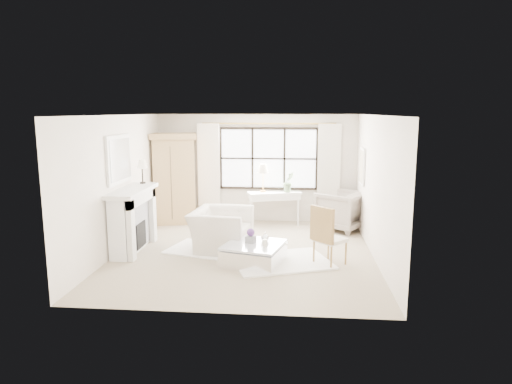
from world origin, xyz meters
TOP-DOWN VIEW (x-y plane):
  - floor at (0.00, 0.00)m, footprint 5.50×5.50m
  - ceiling at (0.00, 0.00)m, footprint 5.50×5.50m
  - wall_back at (0.00, 2.75)m, footprint 5.00×0.00m
  - wall_front at (0.00, -2.75)m, footprint 5.00×0.00m
  - wall_left at (-2.50, 0.00)m, footprint 0.00×5.50m
  - wall_right at (2.50, 0.00)m, footprint 0.00×5.50m
  - window_pane at (0.30, 2.73)m, footprint 2.40×0.02m
  - window_frame at (0.30, 2.72)m, footprint 2.50×0.04m
  - curtain_rod at (0.30, 2.67)m, footprint 3.30×0.04m
  - curtain_left at (-1.20, 2.65)m, footprint 0.55×0.10m
  - curtain_right at (1.80, 2.65)m, footprint 0.55×0.10m
  - fireplace at (-2.27, 0.00)m, footprint 0.58×1.66m
  - mirror_frame at (-2.47, 0.00)m, footprint 0.05×1.15m
  - mirror_glass at (-2.44, 0.00)m, footprint 0.02×1.00m
  - art_frame at (2.47, 1.70)m, footprint 0.04×0.62m
  - art_canvas at (2.45, 1.70)m, footprint 0.01×0.52m
  - mantel_lamp at (-2.24, 0.67)m, footprint 0.22×0.22m
  - armoire at (-2.01, 2.33)m, footprint 1.25×0.94m
  - console_table at (0.47, 2.47)m, footprint 1.37×0.81m
  - console_lamp at (0.18, 2.48)m, footprint 0.28×0.28m
  - orchid_plant at (0.82, 2.48)m, footprint 0.34×0.31m
  - side_table at (-0.17, 0.90)m, footprint 0.40×0.40m
  - rug_left at (-0.77, 0.12)m, footprint 1.76×1.45m
  - rug_right at (0.74, -0.50)m, footprint 2.08×1.82m
  - club_armchair at (-0.50, 0.22)m, footprint 1.24×1.38m
  - wingback_chair at (2.08, 2.04)m, footprint 1.39×1.38m
  - french_chair at (1.61, -0.53)m, footprint 0.68×0.68m
  - coffee_table at (0.24, -0.61)m, footprint 1.22×1.22m
  - planter_box at (0.18, -0.55)m, footprint 0.21×0.21m
  - planter_flowers at (0.18, -0.55)m, footprint 0.15×0.15m
  - pillar_candle at (0.46, -0.74)m, footprint 0.10×0.10m
  - coffee_vase at (0.44, -0.42)m, footprint 0.17×0.17m

SIDE VIEW (x-z plane):
  - floor at x=0.00m, z-range 0.00..0.00m
  - rug_left at x=-0.77m, z-range 0.00..0.03m
  - rug_right at x=0.74m, z-range 0.00..0.03m
  - coffee_table at x=0.24m, z-range -0.01..0.37m
  - french_chair at x=1.61m, z-range -0.23..0.85m
  - side_table at x=-0.17m, z-range 0.08..0.58m
  - console_table at x=0.47m, z-range 0.00..0.80m
  - club_armchair at x=-0.50m, z-range 0.00..0.82m
  - pillar_candle at x=0.46m, z-range 0.38..0.50m
  - planter_box at x=0.18m, z-range 0.38..0.50m
  - wingback_chair at x=2.08m, z-range 0.00..0.92m
  - coffee_vase at x=0.44m, z-range 0.38..0.54m
  - planter_flowers at x=0.18m, z-range 0.50..0.65m
  - fireplace at x=-2.27m, z-range 0.02..1.28m
  - orchid_plant at x=0.82m, z-range 0.80..1.30m
  - armoire at x=-2.01m, z-range 0.02..2.26m
  - curtain_left at x=-1.20m, z-range 0.00..2.47m
  - curtain_right at x=1.80m, z-range 0.00..2.47m
  - wall_left at x=-2.50m, z-range -1.40..4.10m
  - wall_right at x=2.50m, z-range -1.40..4.10m
  - wall_back at x=0.00m, z-range -1.15..3.85m
  - wall_front at x=0.00m, z-range -1.15..3.85m
  - console_lamp at x=0.18m, z-range 1.01..1.70m
  - art_frame at x=2.47m, z-range 1.14..1.96m
  - art_canvas at x=2.45m, z-range 1.19..1.91m
  - window_pane at x=0.30m, z-range 0.85..2.35m
  - window_frame at x=0.30m, z-range 0.85..2.35m
  - mantel_lamp at x=-2.24m, z-range 1.40..1.91m
  - mirror_frame at x=-2.47m, z-range 1.37..2.31m
  - mirror_glass at x=-2.44m, z-range 1.44..2.24m
  - curtain_rod at x=0.30m, z-range 2.45..2.49m
  - ceiling at x=0.00m, z-range 2.70..2.70m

